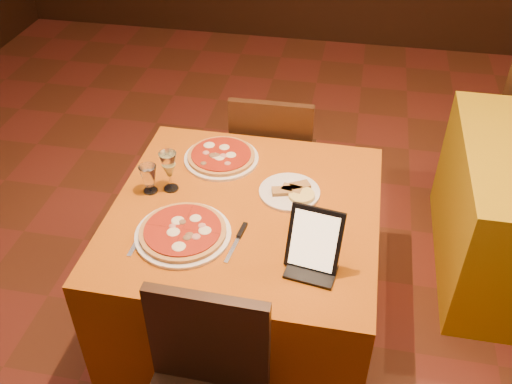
% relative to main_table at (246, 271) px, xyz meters
% --- Properties ---
extents(floor, '(6.00, 7.00, 0.01)m').
position_rel_main_table_xyz_m(floor, '(0.07, -0.02, -0.38)').
color(floor, '#5E2D19').
rests_on(floor, ground).
extents(main_table, '(1.10, 1.10, 0.75)m').
position_rel_main_table_xyz_m(main_table, '(0.00, 0.00, 0.00)').
color(main_table, '#AB500A').
rests_on(main_table, floor).
extents(chair_main_far, '(0.40, 0.40, 0.91)m').
position_rel_main_table_xyz_m(chair_main_far, '(-0.00, 0.80, 0.08)').
color(chair_main_far, black).
rests_on(chair_main_far, floor).
extents(pizza_near, '(0.38, 0.38, 0.03)m').
position_rel_main_table_xyz_m(pizza_near, '(-0.20, -0.21, 0.39)').
color(pizza_near, white).
rests_on(pizza_near, main_table).
extents(pizza_far, '(0.34, 0.34, 0.03)m').
position_rel_main_table_xyz_m(pizza_far, '(-0.18, 0.32, 0.39)').
color(pizza_far, white).
rests_on(pizza_far, main_table).
extents(cutlet_dish, '(0.26, 0.26, 0.03)m').
position_rel_main_table_xyz_m(cutlet_dish, '(0.17, 0.13, 0.39)').
color(cutlet_dish, white).
rests_on(cutlet_dish, main_table).
extents(wine_glass, '(0.09, 0.09, 0.19)m').
position_rel_main_table_xyz_m(wine_glass, '(-0.34, 0.07, 0.47)').
color(wine_glass, '#BEBF6D').
rests_on(wine_glass, main_table).
extents(water_glass, '(0.09, 0.09, 0.13)m').
position_rel_main_table_xyz_m(water_glass, '(-0.42, 0.04, 0.44)').
color(water_glass, white).
rests_on(water_glass, main_table).
extents(tablet, '(0.21, 0.13, 0.24)m').
position_rel_main_table_xyz_m(tablet, '(0.31, -0.26, 0.49)').
color(tablet, black).
rests_on(tablet, main_table).
extents(knife, '(0.04, 0.20, 0.01)m').
position_rel_main_table_xyz_m(knife, '(0.01, -0.23, 0.38)').
color(knife, '#BBBAC1').
rests_on(knife, main_table).
extents(fork_near, '(0.02, 0.16, 0.01)m').
position_rel_main_table_xyz_m(fork_near, '(-0.37, -0.28, 0.38)').
color(fork_near, silver).
rests_on(fork_near, main_table).
extents(fork_far, '(0.03, 0.15, 0.01)m').
position_rel_main_table_xyz_m(fork_far, '(-0.07, 0.35, 0.38)').
color(fork_far, silver).
rests_on(fork_far, main_table).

